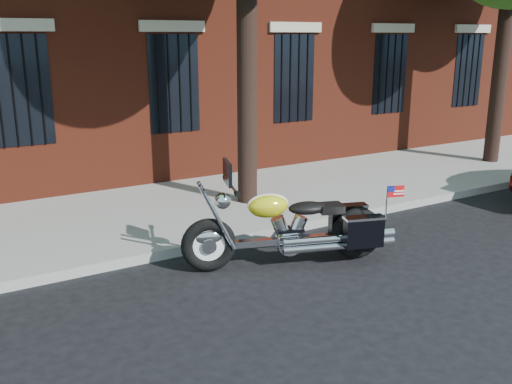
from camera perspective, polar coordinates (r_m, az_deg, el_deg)
ground at (r=8.27m, az=6.25°, el=-7.23°), size 120.00×120.00×0.00m
curb at (r=9.31m, az=1.16°, el=-4.04°), size 40.00×0.16×0.15m
sidewalk at (r=10.87m, az=-4.09°, el=-1.19°), size 40.00×3.60×0.15m
motorcycle at (r=8.09m, az=4.02°, el=-3.73°), size 2.86×1.50×1.55m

